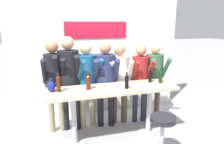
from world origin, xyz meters
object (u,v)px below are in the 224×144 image
(wine_bottle_1, at_px, (88,82))
(wine_bottle_3, at_px, (150,75))
(bar_stool, at_px, (162,132))
(decorative_vase, at_px, (51,86))
(wine_bottle_2, at_px, (160,76))
(person_center_left, at_px, (87,76))
(person_right, at_px, (140,75))
(person_center_right, at_px, (119,76))
(wine_bottle_4, at_px, (127,81))
(person_left, at_px, (69,74))
(person_far_left, at_px, (54,76))
(person_far_right, at_px, (154,73))
(wine_bottle_0, at_px, (58,83))
(person_center, at_px, (106,76))
(tasting_table, at_px, (113,96))

(wine_bottle_1, distance_m, wine_bottle_3, 1.18)
(bar_stool, bearing_deg, decorative_vase, 151.48)
(wine_bottle_1, relative_size, wine_bottle_2, 1.04)
(person_center_left, xyz_separation_m, wine_bottle_1, (-0.06, -0.54, 0.05))
(person_right, bearing_deg, person_center_left, -178.76)
(person_center_left, xyz_separation_m, wine_bottle_3, (1.11, -0.44, 0.05))
(person_center_right, height_order, wine_bottle_4, person_center_right)
(person_left, height_order, wine_bottle_3, person_left)
(person_far_left, xyz_separation_m, person_far_right, (2.00, -0.04, -0.08))
(wine_bottle_0, bearing_deg, decorative_vase, 161.93)
(bar_stool, bearing_deg, person_far_right, 68.44)
(person_left, xyz_separation_m, person_center_left, (0.33, 0.03, -0.08))
(wine_bottle_0, distance_m, wine_bottle_3, 1.65)
(person_center_right, distance_m, decorative_vase, 1.40)
(person_left, height_order, person_center_right, person_left)
(person_left, bearing_deg, wine_bottle_3, -5.39)
(person_right, relative_size, wine_bottle_0, 5.05)
(person_far_right, distance_m, wine_bottle_4, 1.03)
(decorative_vase, bearing_deg, person_center, 22.22)
(bar_stool, distance_m, wine_bottle_3, 1.10)
(wine_bottle_0, relative_size, wine_bottle_3, 1.12)
(bar_stool, bearing_deg, person_far_left, 138.90)
(tasting_table, bearing_deg, person_center, 92.36)
(person_center, height_order, wine_bottle_4, person_center)
(person_center_right, bearing_deg, person_far_right, 5.03)
(tasting_table, relative_size, wine_bottle_2, 8.17)
(tasting_table, relative_size, person_left, 1.23)
(person_far_right, bearing_deg, wine_bottle_4, -141.26)
(tasting_table, distance_m, bar_stool, 1.00)
(person_left, bearing_deg, wine_bottle_4, -24.82)
(wine_bottle_1, height_order, wine_bottle_3, wine_bottle_3)
(wine_bottle_3, xyz_separation_m, wine_bottle_4, (-0.55, -0.23, -0.00))
(person_left, xyz_separation_m, person_center_right, (0.99, 0.03, -0.12))
(wine_bottle_0, bearing_deg, person_center_left, 44.61)
(person_right, xyz_separation_m, person_far_right, (0.32, 0.01, 0.02))
(person_right, relative_size, person_far_right, 0.98)
(person_center_right, height_order, person_far_right, person_far_right)
(person_far_left, height_order, person_left, person_left)
(person_center_left, relative_size, person_right, 1.05)
(person_left, bearing_deg, person_center_right, 12.37)
(person_center_right, relative_size, wine_bottle_4, 5.82)
(bar_stool, relative_size, decorative_vase, 3.27)
(wine_bottle_3, bearing_deg, person_right, 95.40)
(wine_bottle_2, bearing_deg, person_right, 113.82)
(person_center, distance_m, wine_bottle_4, 0.63)
(person_left, bearing_deg, bar_stool, -36.06)
(wine_bottle_2, bearing_deg, wine_bottle_3, 152.81)
(wine_bottle_3, bearing_deg, person_center, 154.70)
(person_center_left, relative_size, decorative_vase, 7.72)
(bar_stool, relative_size, wine_bottle_0, 2.23)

